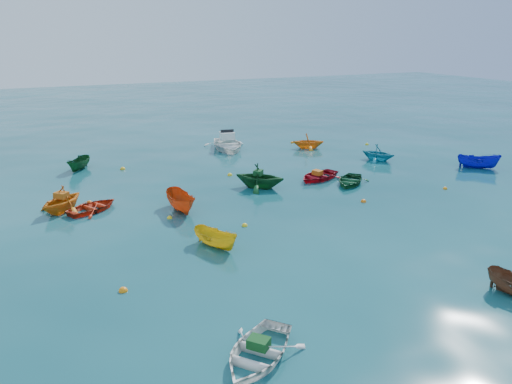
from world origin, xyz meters
name	(u,v)px	position (x,y,z in m)	size (l,w,h in m)	color
ground	(295,226)	(0.00, 0.00, 0.00)	(160.00, 160.00, 0.00)	#093D44
dinghy_white_near	(257,359)	(-6.53, -9.41, 0.00)	(2.45, 3.42, 0.71)	white
dinghy_orange_w	(63,211)	(-11.02, 7.41, 0.00)	(2.59, 3.01, 1.58)	orange
sampan_yellow_mid	(216,247)	(-4.77, -0.85, 0.00)	(1.00, 2.64, 1.02)	gold
dinghy_green_e	(350,184)	(7.02, 5.17, 0.00)	(2.27, 3.18, 0.66)	#114A26
dinghy_cyan_se	(378,160)	(12.78, 9.63, 0.00)	(2.29, 2.66, 1.40)	teal
dinghy_red_nw	(93,211)	(-9.41, 6.85, 0.00)	(2.19, 3.07, 0.64)	red
sampan_orange_n	(181,211)	(-4.82, 4.73, 0.00)	(1.23, 3.25, 1.26)	#BF4211
dinghy_green_n	(260,188)	(1.12, 6.88, 0.00)	(2.80, 3.25, 1.71)	#114C1F
dinghy_red_ne	(318,179)	(5.64, 6.97, 0.00)	(2.44, 3.41, 0.71)	#A20D1A
sampan_blue_far	(478,168)	(18.14, 4.56, 0.00)	(1.15, 3.05, 1.18)	#0E0DAB
dinghy_orange_far	(308,148)	(9.91, 15.68, 0.00)	(2.32, 2.69, 1.42)	orange
sampan_green_far	(80,170)	(-9.15, 16.50, 0.00)	(1.03, 2.73, 1.06)	#0F421C
motorboat_white	(227,149)	(3.30, 18.24, 0.00)	(3.62, 5.06, 1.65)	white
tarp_green_a	(259,343)	(-6.46, -9.35, 0.51)	(0.66, 0.50, 0.32)	#134F1D
tarp_orange_a	(61,195)	(-10.98, 7.45, 0.96)	(0.71, 0.54, 0.35)	#C45F14
tarp_green_b	(258,173)	(1.05, 6.95, 1.02)	(0.67, 0.51, 0.32)	#11461D
tarp_orange_b	(317,172)	(5.55, 6.93, 0.51)	(0.64, 0.49, 0.31)	#CF6015
buoy_or_a	(123,291)	(-9.57, -3.34, 0.00)	(0.36, 0.36, 0.36)	orange
buoy_ye_a	(245,226)	(-2.47, 1.04, 0.00)	(0.31, 0.31, 0.31)	yellow
buoy_or_b	(445,189)	(12.00, 1.60, 0.00)	(0.29, 0.29, 0.29)	orange
buoy_ye_b	(170,218)	(-5.76, 3.81, 0.00)	(0.29, 0.29, 0.29)	yellow
buoy_or_c	(89,203)	(-9.45, 8.35, 0.00)	(0.30, 0.30, 0.30)	orange
buoy_ye_c	(230,175)	(0.42, 10.43, 0.00)	(0.36, 0.36, 0.36)	yellow
buoy_or_d	(363,202)	(5.60, 1.67, 0.00)	(0.34, 0.34, 0.34)	orange
buoy_ye_d	(123,169)	(-6.23, 15.25, 0.00)	(0.39, 0.39, 0.39)	yellow
buoy_or_e	(292,143)	(9.68, 18.18, 0.00)	(0.31, 0.31, 0.31)	orange
buoy_ye_e	(367,145)	(15.50, 14.70, 0.00)	(0.32, 0.32, 0.32)	yellow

